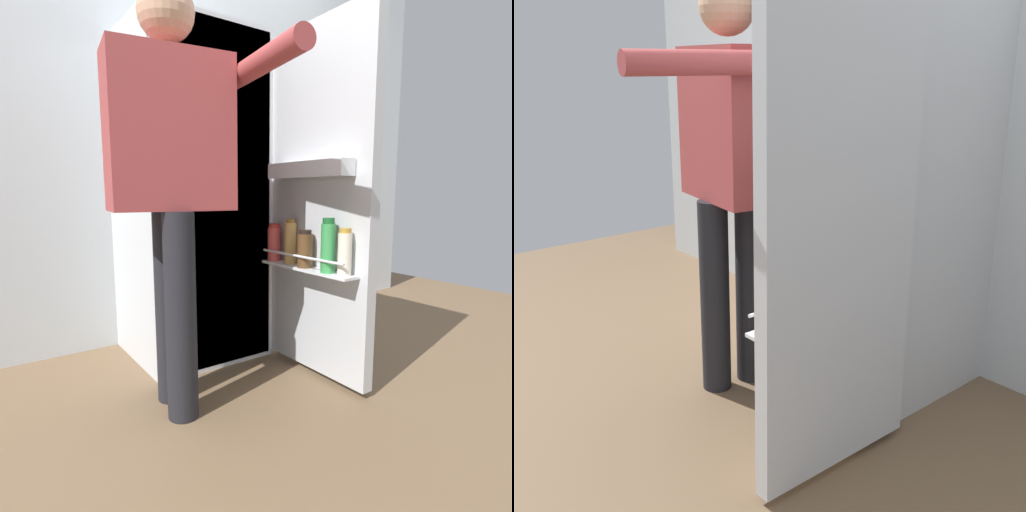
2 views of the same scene
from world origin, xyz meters
TOP-DOWN VIEW (x-y plane):
  - ground_plane at (0.00, 0.00)m, footprint 5.70×5.70m
  - kitchen_wall at (0.00, 0.93)m, footprint 4.40×0.10m
  - refrigerator at (0.03, 0.50)m, footprint 0.71×1.27m
  - person at (-0.33, 0.02)m, footprint 0.55×0.80m

SIDE VIEW (x-z plane):
  - ground_plane at x=0.00m, z-range 0.00..0.00m
  - refrigerator at x=0.03m, z-range 0.00..1.67m
  - person at x=-0.33m, z-range 0.17..1.79m
  - kitchen_wall at x=0.00m, z-range 0.00..2.58m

